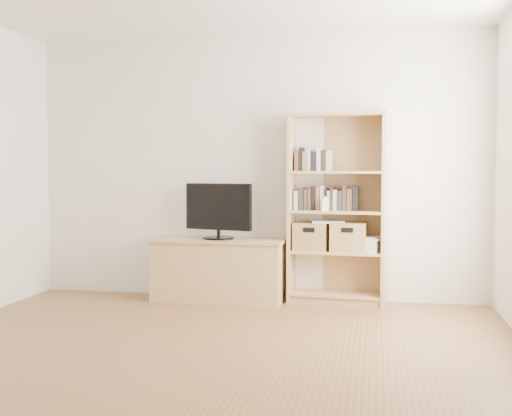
% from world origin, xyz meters
% --- Properties ---
extents(floor, '(4.50, 5.00, 0.01)m').
position_xyz_m(floor, '(0.00, 0.00, 0.00)').
color(floor, brown).
rests_on(floor, ground).
extents(back_wall, '(4.50, 0.02, 2.60)m').
position_xyz_m(back_wall, '(0.00, 2.50, 1.30)').
color(back_wall, silver).
rests_on(back_wall, floor).
extents(tv_stand, '(1.28, 0.51, 0.58)m').
position_xyz_m(tv_stand, '(-0.34, 2.26, 0.29)').
color(tv_stand, tan).
rests_on(tv_stand, floor).
extents(bookshelf, '(0.93, 0.40, 1.82)m').
position_xyz_m(bookshelf, '(0.80, 2.34, 0.91)').
color(bookshelf, tan).
rests_on(bookshelf, floor).
extents(television, '(0.69, 0.23, 0.55)m').
position_xyz_m(television, '(-0.34, 2.26, 0.88)').
color(television, black).
rests_on(television, tv_stand).
extents(books_row_mid, '(0.77, 0.24, 0.20)m').
position_xyz_m(books_row_mid, '(0.80, 2.36, 0.99)').
color(books_row_mid, beige).
rests_on(books_row_mid, bookshelf).
extents(books_row_upper, '(0.36, 0.15, 0.19)m').
position_xyz_m(books_row_upper, '(0.60, 2.37, 1.36)').
color(books_row_upper, beige).
rests_on(books_row_upper, bookshelf).
extents(baby_monitor, '(0.06, 0.05, 0.11)m').
position_xyz_m(baby_monitor, '(0.69, 2.25, 0.95)').
color(baby_monitor, white).
rests_on(baby_monitor, bookshelf).
extents(basket_left, '(0.35, 0.30, 0.26)m').
position_xyz_m(basket_left, '(0.56, 2.35, 0.64)').
color(basket_left, '#A77B4B').
rests_on(basket_left, bookshelf).
extents(basket_right, '(0.34, 0.29, 0.27)m').
position_xyz_m(basket_right, '(0.91, 2.32, 0.64)').
color(basket_right, '#A77B4B').
rests_on(basket_right, bookshelf).
extents(laptop, '(0.31, 0.23, 0.02)m').
position_xyz_m(laptop, '(0.72, 2.33, 0.78)').
color(laptop, silver).
rests_on(laptop, basket_left).
extents(magazine_stack, '(0.24, 0.30, 0.12)m').
position_xyz_m(magazine_stack, '(1.11, 2.31, 0.57)').
color(magazine_stack, silver).
rests_on(magazine_stack, bookshelf).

